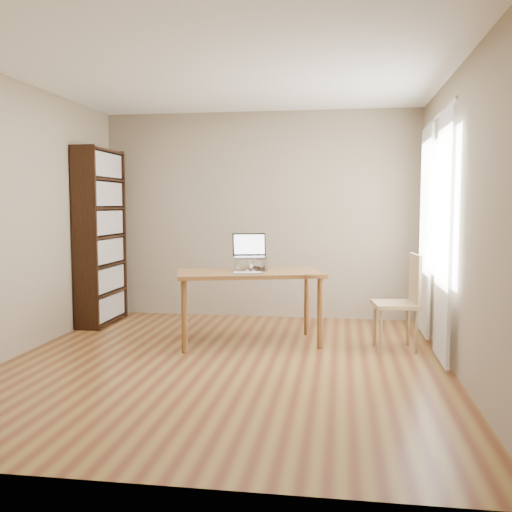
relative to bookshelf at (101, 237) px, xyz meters
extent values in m
cube|color=#5F2E19|center=(1.83, -1.55, -1.06)|extent=(4.00, 4.50, 0.02)
cube|color=white|center=(1.83, -1.55, 1.56)|extent=(4.00, 4.50, 0.02)
cube|color=gray|center=(1.83, 0.71, 0.25)|extent=(4.00, 0.02, 2.60)
cube|color=gray|center=(1.83, -3.81, 0.25)|extent=(4.00, 0.02, 2.60)
cube|color=gray|center=(-0.18, -1.55, 0.25)|extent=(0.02, 4.50, 2.60)
cube|color=gray|center=(3.84, -1.55, 0.25)|extent=(0.02, 4.50, 2.60)
cube|color=white|center=(3.81, -0.75, 0.35)|extent=(0.01, 1.80, 1.40)
cube|color=black|center=(-0.01, -0.43, 0.00)|extent=(0.30, 0.04, 2.10)
cube|color=black|center=(-0.01, 0.43, 0.00)|extent=(0.30, 0.04, 2.10)
cube|color=black|center=(-0.15, 0.00, 0.00)|extent=(0.02, 0.90, 2.10)
cube|color=black|center=(-0.01, 0.00, -1.02)|extent=(0.30, 0.84, 0.02)
cube|color=black|center=(0.02, 0.00, -0.85)|extent=(0.20, 0.78, 0.28)
cube|color=black|center=(-0.01, 0.00, -0.68)|extent=(0.30, 0.84, 0.03)
cube|color=black|center=(0.02, 0.00, -0.51)|extent=(0.20, 0.78, 0.28)
cube|color=black|center=(-0.01, 0.00, -0.34)|extent=(0.30, 0.84, 0.02)
cube|color=black|center=(0.02, 0.00, -0.17)|extent=(0.20, 0.78, 0.28)
cube|color=black|center=(-0.01, 0.00, 0.00)|extent=(0.30, 0.84, 0.02)
cube|color=black|center=(0.02, 0.00, 0.17)|extent=(0.20, 0.78, 0.28)
cube|color=black|center=(-0.01, 0.00, 0.34)|extent=(0.30, 0.84, 0.02)
cube|color=black|center=(0.02, 0.00, 0.51)|extent=(0.20, 0.78, 0.28)
cube|color=black|center=(-0.01, 0.00, 0.68)|extent=(0.30, 0.84, 0.02)
cube|color=black|center=(0.02, 0.00, 0.85)|extent=(0.20, 0.78, 0.28)
cube|color=black|center=(-0.01, 0.00, 1.02)|extent=(0.30, 0.84, 0.03)
cube|color=white|center=(3.75, -1.30, 0.10)|extent=(0.03, 0.70, 2.20)
cube|color=white|center=(3.75, -0.20, 0.10)|extent=(0.03, 0.70, 2.20)
cylinder|color=silver|center=(3.75, -0.75, 1.23)|extent=(0.03, 1.90, 0.03)
cube|color=brown|center=(1.94, -0.76, -0.32)|extent=(1.60, 1.10, 0.04)
cylinder|color=brown|center=(1.27, -0.45, -0.70)|extent=(0.06, 0.06, 0.71)
cylinder|color=brown|center=(2.61, -0.45, -0.70)|extent=(0.06, 0.06, 0.71)
cylinder|color=brown|center=(1.27, -1.06, -0.70)|extent=(0.06, 0.06, 0.71)
cylinder|color=brown|center=(2.61, -1.06, -0.70)|extent=(0.06, 0.06, 0.71)
cube|color=silver|center=(1.79, -0.68, -0.24)|extent=(0.03, 0.25, 0.12)
cube|color=silver|center=(2.08, -0.68, -0.24)|extent=(0.03, 0.25, 0.12)
cube|color=silver|center=(1.94, -0.68, -0.17)|extent=(0.32, 0.25, 0.01)
cube|color=silver|center=(1.94, -0.68, -0.16)|extent=(0.41, 0.33, 0.02)
cube|color=black|center=(1.94, -0.53, -0.04)|extent=(0.35, 0.14, 0.23)
cube|color=white|center=(1.94, -0.54, -0.04)|extent=(0.32, 0.13, 0.20)
cube|color=silver|center=(1.95, -0.98, -0.29)|extent=(0.31, 0.18, 0.02)
cube|color=white|center=(1.95, -0.98, -0.28)|extent=(0.28, 0.15, 0.00)
cylinder|color=brown|center=(2.56, -1.00, -0.30)|extent=(0.10, 0.10, 0.01)
ellipsoid|color=#463C37|center=(1.91, -0.65, -0.24)|extent=(0.15, 0.34, 0.12)
ellipsoid|color=#463C37|center=(1.91, -0.54, -0.25)|extent=(0.14, 0.14, 0.11)
ellipsoid|color=#463C37|center=(1.91, -0.84, -0.22)|extent=(0.09, 0.09, 0.08)
ellipsoid|color=silver|center=(1.91, -0.80, -0.25)|extent=(0.08, 0.08, 0.07)
sphere|color=silver|center=(1.91, -0.87, -0.24)|extent=(0.04, 0.04, 0.04)
cone|color=#463C37|center=(1.89, -0.83, -0.18)|extent=(0.03, 0.04, 0.04)
cone|color=#463C37|center=(1.94, -0.83, -0.18)|extent=(0.03, 0.04, 0.04)
cylinder|color=silver|center=(1.88, -0.85, -0.29)|extent=(0.03, 0.08, 0.03)
cylinder|color=silver|center=(1.94, -0.85, -0.29)|extent=(0.03, 0.08, 0.03)
cylinder|color=#463C37|center=(2.00, -0.52, -0.28)|extent=(0.12, 0.18, 0.03)
cube|color=#9F7F56|center=(3.40, -0.79, -0.60)|extent=(0.47, 0.47, 0.04)
cylinder|color=#9F7F56|center=(3.23, -0.96, -0.83)|extent=(0.04, 0.04, 0.45)
cylinder|color=#9F7F56|center=(3.57, -0.96, -0.83)|extent=(0.04, 0.04, 0.45)
cylinder|color=#9F7F56|center=(3.23, -0.62, -0.83)|extent=(0.04, 0.04, 0.45)
cylinder|color=#9F7F56|center=(3.57, -0.62, -0.83)|extent=(0.04, 0.04, 0.45)
cube|color=#9F7F56|center=(3.59, -0.79, -0.35)|extent=(0.08, 0.40, 0.50)
camera|label=1|loc=(2.86, -6.49, 0.37)|focal=40.00mm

